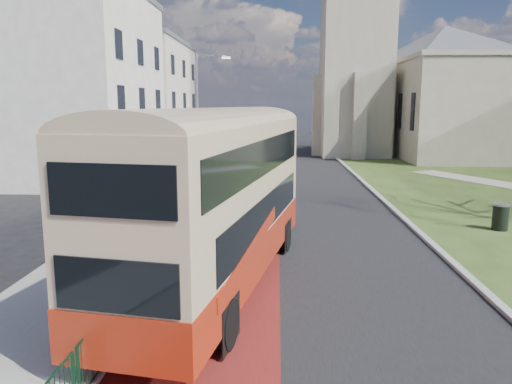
{
  "coord_description": "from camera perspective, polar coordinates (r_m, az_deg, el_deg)",
  "views": [
    {
      "loc": [
        0.4,
        -12.67,
        5.12
      ],
      "look_at": [
        -0.36,
        5.04,
        2.0
      ],
      "focal_mm": 35.0,
      "sensor_mm": 36.0,
      "label": 1
    }
  ],
  "objects": [
    {
      "name": "ground",
      "position": [
        13.67,
        0.6,
        -12.02
      ],
      "size": [
        160.0,
        160.0,
        0.0
      ],
      "primitive_type": "plane",
      "color": "black",
      "rests_on": "ground"
    },
    {
      "name": "road_carriageway",
      "position": [
        33.08,
        4.33,
        1.06
      ],
      "size": [
        9.0,
        120.0,
        0.01
      ],
      "primitive_type": "cube",
      "color": "black",
      "rests_on": "ground"
    },
    {
      "name": "bus_lane",
      "position": [
        33.1,
        -0.35,
        1.1
      ],
      "size": [
        3.4,
        120.0,
        0.01
      ],
      "primitive_type": "cube",
      "color": "#591414",
      "rests_on": "ground"
    },
    {
      "name": "pavement_west",
      "position": [
        33.5,
        -6.86,
        1.23
      ],
      "size": [
        4.0,
        120.0,
        0.12
      ],
      "primitive_type": "cube",
      "color": "gray",
      "rests_on": "ground"
    },
    {
      "name": "kerb_west",
      "position": [
        33.23,
        -3.45,
        1.22
      ],
      "size": [
        0.25,
        120.0,
        0.13
      ],
      "primitive_type": "cube",
      "color": "#999993",
      "rests_on": "ground"
    },
    {
      "name": "kerb_east",
      "position": [
        35.49,
        11.67,
        1.59
      ],
      "size": [
        0.25,
        80.0,
        0.13
      ],
      "primitive_type": "cube",
      "color": "#999993",
      "rests_on": "ground"
    },
    {
      "name": "pedestrian_railing",
      "position": [
        17.6,
        -8.65,
        -5.17
      ],
      "size": [
        0.07,
        24.0,
        1.12
      ],
      "color": "#0C371E",
      "rests_on": "ground"
    },
    {
      "name": "gothic_church",
      "position": [
        52.72,
        16.63,
        18.33
      ],
      "size": [
        16.38,
        18.0,
        40.0
      ],
      "color": "gray",
      "rests_on": "ground"
    },
    {
      "name": "street_block_near",
      "position": [
        37.57,
        -20.52,
        11.49
      ],
      "size": [
        10.3,
        14.3,
        13.0
      ],
      "color": "beige",
      "rests_on": "ground"
    },
    {
      "name": "street_block_far",
      "position": [
        52.68,
        -13.64,
        10.41
      ],
      "size": [
        10.3,
        16.3,
        11.5
      ],
      "color": "beige",
      "rests_on": "ground"
    },
    {
      "name": "streetlamp",
      "position": [
        31.04,
        -6.43,
        8.95
      ],
      "size": [
        2.13,
        0.18,
        8.0
      ],
      "color": "gray",
      "rests_on": "pavement_west"
    },
    {
      "name": "bus",
      "position": [
        13.8,
        -4.36,
        0.08
      ],
      "size": [
        4.73,
        11.83,
        4.82
      ],
      "rotation": [
        0.0,
        0.0,
        -0.18
      ],
      "color": "#9D220E",
      "rests_on": "ground"
    },
    {
      "name": "litter_bin",
      "position": [
        22.71,
        26.15,
        -2.57
      ],
      "size": [
        0.7,
        0.7,
        1.09
      ],
      "rotation": [
        0.0,
        0.0,
        -0.03
      ],
      "color": "black",
      "rests_on": "grass_green"
    }
  ]
}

